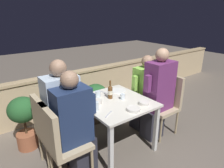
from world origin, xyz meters
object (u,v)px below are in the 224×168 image
Objects in this scene: chair_left_far at (50,127)px; chair_right_near at (166,99)px; beer_bottle at (110,92)px; chair_left_near at (59,139)px; chair_right_far at (153,92)px; person_navy_jumper at (76,125)px; person_purple_stripe at (158,94)px; person_blue_shirt at (65,113)px; potted_plant at (24,118)px; person_green_blouse at (144,92)px.

chair_right_near is (1.73, -0.30, 0.00)m from chair_left_far.
beer_bottle is at bearing -2.24° from chair_left_far.
chair_left_near is 1.81m from chair_right_far.
person_navy_jumper is 1.33m from person_purple_stripe.
person_navy_jumper is 1.53m from chair_right_near.
person_blue_shirt reaches higher than chair_right_near.
person_navy_jumper is at bearing -159.77° from beer_bottle.
potted_plant is at bearing 121.94° from person_blue_shirt.
chair_left_near is 0.73× the size of person_navy_jumper.
chair_left_far is (-0.20, 0.28, -0.09)m from person_navy_jumper.
chair_left_near is 1.00× the size of chair_left_far.
person_navy_jumper is 0.28m from person_blue_shirt.
beer_bottle is at bearing -177.05° from chair_right_far.
person_blue_shirt is at bearing -58.06° from potted_plant.
beer_bottle is (-0.87, 0.26, 0.26)m from chair_right_near.
chair_left_far is 3.64× the size of beer_bottle.
beer_bottle is (0.66, -0.03, 0.13)m from person_blue_shirt.
chair_right_near is 0.35m from person_green_blouse.
chair_right_near is 2.08m from potted_plant.
chair_left_near is at bearing -169.58° from person_green_blouse.
beer_bottle is at bearing -2.93° from person_blue_shirt.
person_blue_shirt is 0.67m from beer_bottle.
person_navy_jumper is at bearing 179.15° from chair_right_near.
person_blue_shirt is 0.98× the size of person_purple_stripe.
chair_left_far is 1.00× the size of chair_right_far.
person_blue_shirt is 1.38m from person_green_blouse.
chair_right_far is (1.58, 0.29, -0.09)m from person_navy_jumper.
person_navy_jumper reaches higher than chair_left_far.
chair_left_near is 1.00× the size of chair_right_near.
beer_bottle is (-0.72, -0.05, 0.20)m from person_green_blouse.
chair_left_far is (0.00, 0.28, 0.00)m from chair_left_near.
chair_left_near is 1.21× the size of potted_plant.
chair_left_near is 0.28m from chair_left_far.
person_purple_stripe is 0.42m from chair_right_far.
potted_plant is at bearing 100.34° from chair_left_near.
chair_right_far is (1.58, 0.01, -0.12)m from person_blue_shirt.
person_purple_stripe is 1.47× the size of chair_right_far.
person_green_blouse reaches higher than chair_left_far.
chair_left_far is 0.68× the size of person_purple_stripe.
chair_right_far is 1.21× the size of potted_plant.
person_green_blouse is (0.05, 0.31, -0.08)m from person_purple_stripe.
person_purple_stripe reaches higher than chair_left_near.
person_blue_shirt is 1.11× the size of person_green_blouse.
person_purple_stripe reaches higher than chair_left_far.
chair_left_far is 1.21× the size of potted_plant.
chair_left_far is at bearing 180.00° from person_blue_shirt.
beer_bottle is at bearing -30.83° from potted_plant.
chair_left_far and chair_right_near have the same top height.
chair_right_near and chair_right_far have the same top height.
chair_right_near is 3.64× the size of beer_bottle.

